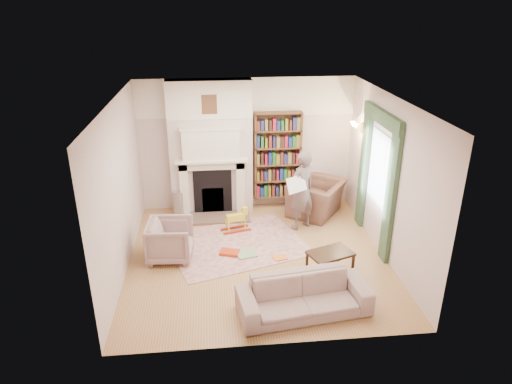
{
  "coord_description": "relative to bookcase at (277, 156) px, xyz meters",
  "views": [
    {
      "loc": [
        -0.74,
        -7.01,
        4.24
      ],
      "look_at": [
        0.0,
        0.25,
        1.15
      ],
      "focal_mm": 32.0,
      "sensor_mm": 36.0,
      "label": 1
    }
  ],
  "objects": [
    {
      "name": "paraffin_heater",
      "position": [
        -2.12,
        -0.26,
        -0.9
      ],
      "size": [
        0.31,
        0.31,
        0.55
      ],
      "primitive_type": "cylinder",
      "rotation": [
        0.0,
        0.0,
        0.35
      ],
      "color": "#A2A5A9",
      "rests_on": "floor"
    },
    {
      "name": "coffee_table",
      "position": [
        0.47,
        -2.85,
        -0.95
      ],
      "size": [
        0.81,
        0.66,
        0.45
      ],
      "primitive_type": null,
      "rotation": [
        0.0,
        0.0,
        0.35
      ],
      "color": "black",
      "rests_on": "floor"
    },
    {
      "name": "window",
      "position": [
        1.58,
        -1.72,
        0.27
      ],
      "size": [
        0.02,
        0.9,
        1.3
      ],
      "primitive_type": "cube",
      "color": "silver",
      "rests_on": "wall_right"
    },
    {
      "name": "newspaper",
      "position": [
        0.18,
        -1.27,
        -0.15
      ],
      "size": [
        0.44,
        0.33,
        0.29
      ],
      "primitive_type": "cube",
      "rotation": [
        -0.35,
        0.0,
        0.54
      ],
      "color": "white",
      "rests_on": "man_reading"
    },
    {
      "name": "wall_left",
      "position": [
        -2.9,
        -2.12,
        0.22
      ],
      "size": [
        0.0,
        4.5,
        4.5
      ],
      "primitive_type": "plane",
      "rotation": [
        1.57,
        0.0,
        1.57
      ],
      "color": "beige",
      "rests_on": "floor"
    },
    {
      "name": "rug",
      "position": [
        -0.99,
        -1.65,
        -1.17
      ],
      "size": [
        2.85,
        2.49,
        0.01
      ],
      "primitive_type": "cube",
      "rotation": [
        0.0,
        0.0,
        0.31
      ],
      "color": "beige",
      "rests_on": "floor"
    },
    {
      "name": "curtain_right",
      "position": [
        1.55,
        -1.02,
        0.02
      ],
      "size": [
        0.07,
        0.32,
        2.4
      ],
      "primitive_type": "cube",
      "color": "#2D462D",
      "rests_on": "floor"
    },
    {
      "name": "floor",
      "position": [
        -0.65,
        -2.12,
        -1.18
      ],
      "size": [
        4.5,
        4.5,
        0.0
      ],
      "primitive_type": "plane",
      "color": "#98633C",
      "rests_on": "ground"
    },
    {
      "name": "ceiling",
      "position": [
        -0.65,
        -2.12,
        1.62
      ],
      "size": [
        4.5,
        4.5,
        0.0
      ],
      "primitive_type": "plane",
      "rotation": [
        3.14,
        0.0,
        0.0
      ],
      "color": "white",
      "rests_on": "wall_back"
    },
    {
      "name": "wall_right",
      "position": [
        1.6,
        -2.12,
        0.22
      ],
      "size": [
        0.0,
        4.5,
        4.5
      ],
      "primitive_type": "plane",
      "rotation": [
        1.57,
        0.0,
        -1.57
      ],
      "color": "beige",
      "rests_on": "floor"
    },
    {
      "name": "game_box_lid",
      "position": [
        -1.14,
        -1.99,
        -1.14
      ],
      "size": [
        0.39,
        0.31,
        0.06
      ],
      "primitive_type": "cube",
      "rotation": [
        0.0,
        0.0,
        -0.31
      ],
      "color": "#B93415",
      "rests_on": "rug"
    },
    {
      "name": "comic_annuals",
      "position": [
        -0.17,
        -2.44,
        -1.16
      ],
      "size": [
        0.46,
        0.68,
        0.02
      ],
      "color": "red",
      "rests_on": "rug"
    },
    {
      "name": "wall_back",
      "position": [
        -0.65,
        0.13,
        0.22
      ],
      "size": [
        4.5,
        0.0,
        4.5
      ],
      "primitive_type": "plane",
      "rotation": [
        1.57,
        0.0,
        0.0
      ],
      "color": "beige",
      "rests_on": "floor"
    },
    {
      "name": "curtain_left",
      "position": [
        1.55,
        -2.42,
        0.02
      ],
      "size": [
        0.07,
        0.32,
        2.4
      ],
      "primitive_type": "cube",
      "color": "#2D462D",
      "rests_on": "floor"
    },
    {
      "name": "man_reading",
      "position": [
        0.33,
        -1.07,
        -0.37
      ],
      "size": [
        0.7,
        0.63,
        1.61
      ],
      "primitive_type": "imported",
      "rotation": [
        0.0,
        0.0,
        3.68
      ],
      "color": "#60504D",
      "rests_on": "floor"
    },
    {
      "name": "armchair_left",
      "position": [
        -2.17,
        -2.0,
        -0.82
      ],
      "size": [
        0.82,
        0.8,
        0.7
      ],
      "primitive_type": "imported",
      "rotation": [
        0.0,
        0.0,
        1.5
      ],
      "color": "#A59888",
      "rests_on": "floor"
    },
    {
      "name": "wall_front",
      "position": [
        -0.65,
        -4.37,
        0.22
      ],
      "size": [
        4.5,
        0.0,
        4.5
      ],
      "primitive_type": "plane",
      "rotation": [
        -1.57,
        0.0,
        0.0
      ],
      "color": "beige",
      "rests_on": "floor"
    },
    {
      "name": "pelmet",
      "position": [
        1.54,
        -1.72,
        1.2
      ],
      "size": [
        0.09,
        1.7,
        0.24
      ],
      "primitive_type": "cube",
      "color": "#2D462D",
      "rests_on": "wall_right"
    },
    {
      "name": "sofa",
      "position": [
        -0.15,
        -3.74,
        -0.9
      ],
      "size": [
        1.99,
        0.99,
        0.56
      ],
      "primitive_type": "imported",
      "rotation": [
        0.0,
        0.0,
        0.13
      ],
      "color": "#BBAD9A",
      "rests_on": "floor"
    },
    {
      "name": "fireplace",
      "position": [
        -1.4,
        -0.07,
        0.21
      ],
      "size": [
        1.7,
        0.58,
        2.8
      ],
      "color": "beige",
      "rests_on": "floor"
    },
    {
      "name": "armchair_reading",
      "position": [
        0.78,
        -0.47,
        -0.81
      ],
      "size": [
        1.45,
        1.48,
        0.72
      ],
      "primitive_type": "imported",
      "rotation": [
        0.0,
        0.0,
        4.07
      ],
      "color": "#51322B",
      "rests_on": "floor"
    },
    {
      "name": "wall_sconce",
      "position": [
        1.38,
        -0.62,
        0.72
      ],
      "size": [
        0.2,
        0.24,
        0.24
      ],
      "primitive_type": null,
      "color": "gold",
      "rests_on": "wall_right"
    },
    {
      "name": "bookcase",
      "position": [
        0.0,
        0.0,
        0.0
      ],
      "size": [
        1.0,
        0.24,
        1.85
      ],
      "primitive_type": "cube",
      "color": "brown",
      "rests_on": "floor"
    },
    {
      "name": "board_game",
      "position": [
        -0.85,
        -2.03,
        -1.15
      ],
      "size": [
        0.42,
        0.42,
        0.03
      ],
      "primitive_type": "cube",
      "rotation": [
        0.0,
        0.0,
        0.25
      ],
      "color": "#DCD34D",
      "rests_on": "rug"
    },
    {
      "name": "rocking_horse",
      "position": [
        -0.97,
        -1.11,
        -0.93
      ],
      "size": [
        0.6,
        0.36,
        0.49
      ],
      "primitive_type": null,
      "rotation": [
        0.0,
        0.0,
        0.26
      ],
      "color": "yellow",
      "rests_on": "rug"
    }
  ]
}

